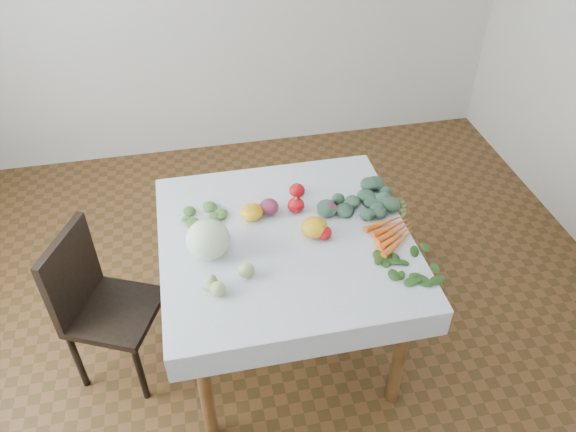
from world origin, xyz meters
name	(u,v)px	position (x,y,z in m)	size (l,w,h in m)	color
ground	(286,341)	(0.00, 0.00, 0.00)	(4.00, 4.00, 0.00)	brown
table	(285,253)	(0.00, 0.00, 0.65)	(1.00, 1.00, 0.75)	brown
tablecloth	(285,238)	(0.00, 0.00, 0.75)	(1.12, 1.12, 0.01)	white
chair	(97,299)	(-0.89, 0.06, 0.48)	(0.50, 0.50, 0.84)	black
cabbage	(208,239)	(-0.34, -0.04, 0.84)	(0.19, 0.19, 0.17)	#D5F1CA
tomato_a	(297,190)	(0.12, 0.28, 0.79)	(0.08, 0.08, 0.07)	red
tomato_b	(317,229)	(0.14, -0.02, 0.79)	(0.08, 0.08, 0.07)	red
tomato_c	(324,233)	(0.17, -0.04, 0.79)	(0.07, 0.07, 0.06)	red
tomato_d	(296,205)	(0.09, 0.17, 0.79)	(0.08, 0.08, 0.07)	red
heirloom_back	(252,212)	(-0.13, 0.16, 0.79)	(0.11, 0.11, 0.08)	yellow
heirloom_front	(314,227)	(0.13, -0.01, 0.80)	(0.12, 0.12, 0.09)	yellow
onion_a	(269,207)	(-0.04, 0.18, 0.79)	(0.09, 0.09, 0.08)	#5D1A3B
onion_b	(330,209)	(0.24, 0.12, 0.79)	(0.07, 0.07, 0.06)	#5D1A3B
tomatillo_cluster	(233,278)	(-0.27, -0.23, 0.78)	(0.14, 0.14, 0.06)	#A7B86A
carrot_bunch	(393,232)	(0.48, -0.08, 0.77)	(0.23, 0.27, 0.03)	orange
kale_bunch	(355,198)	(0.38, 0.18, 0.78)	(0.37, 0.28, 0.05)	#345642
basil_bunch	(409,267)	(0.48, -0.30, 0.76)	(0.29, 0.21, 0.01)	#265019
dill_bunch	(204,217)	(-0.35, 0.20, 0.77)	(0.25, 0.18, 0.02)	#50883E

